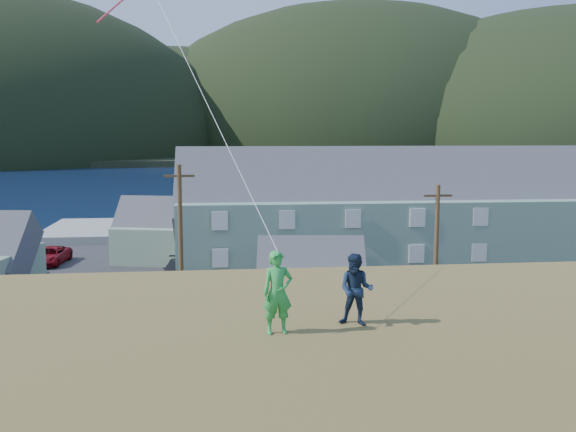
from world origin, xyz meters
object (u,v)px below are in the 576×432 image
object	(u,v)px
wharf	(167,229)
shed_palegreen_far	(175,232)
lodge	(388,212)
kite_flyer_green	(278,292)
kite_flyer_navy	(356,290)
shed_white	(311,275)

from	to	relation	value
wharf	shed_palegreen_far	world-z (taller)	shed_palegreen_far
lodge	kite_flyer_green	xyz separation A→B (m)	(-12.86, -38.65, 3.37)
wharf	kite_flyer_navy	distance (m)	59.73
lodge	shed_palegreen_far	size ratio (longest dim) A/B	3.08
shed_white	kite_flyer_navy	distance (m)	27.65
shed_white	lodge	bearing A→B (deg)	61.13
shed_white	kite_flyer_navy	world-z (taller)	kite_flyer_navy
wharf	kite_flyer_navy	world-z (taller)	kite_flyer_navy
lodge	shed_white	xyz separation A→B (m)	(-8.13, -11.39, -2.57)
wharf	lodge	xyz separation A→B (m)	(19.88, -20.34, 4.28)
kite_flyer_navy	shed_palegreen_far	bearing A→B (deg)	121.50
lodge	kite_flyer_green	size ratio (longest dim) A/B	19.55
shed_palegreen_far	kite_flyer_green	distance (m)	43.63
shed_palegreen_far	kite_flyer_navy	size ratio (longest dim) A/B	7.03
wharf	kite_flyer_navy	xyz separation A→B (m)	(8.83, -58.59, 7.56)
shed_white	shed_palegreen_far	bearing A→B (deg)	128.40
shed_palegreen_far	kite_flyer_navy	world-z (taller)	kite_flyer_navy
wharf	kite_flyer_green	bearing A→B (deg)	-83.21
lodge	kite_flyer_navy	size ratio (longest dim) A/B	21.67
shed_white	kite_flyer_green	world-z (taller)	kite_flyer_green
shed_white	wharf	bearing A→B (deg)	116.99
wharf	kite_flyer_green	size ratio (longest dim) A/B	14.47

